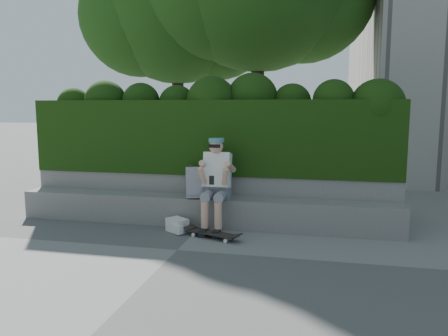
% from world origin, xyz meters
% --- Properties ---
extents(ground, '(80.00, 80.00, 0.00)m').
position_xyz_m(ground, '(0.00, 0.00, 0.00)').
color(ground, slate).
rests_on(ground, ground).
extents(bench_ledge, '(6.00, 0.45, 0.45)m').
position_xyz_m(bench_ledge, '(0.00, 1.25, 0.23)').
color(bench_ledge, gray).
rests_on(bench_ledge, ground).
extents(planter_wall, '(6.00, 0.50, 0.75)m').
position_xyz_m(planter_wall, '(0.00, 1.73, 0.38)').
color(planter_wall, gray).
rests_on(planter_wall, ground).
extents(hedge, '(6.00, 1.00, 1.20)m').
position_xyz_m(hedge, '(0.00, 1.95, 1.35)').
color(hedge, black).
rests_on(hedge, planter_wall).
extents(tree_right, '(4.24, 4.24, 6.71)m').
position_xyz_m(tree_right, '(-2.13, 6.50, 4.58)').
color(tree_right, black).
rests_on(tree_right, ground).
extents(person, '(0.40, 0.76, 1.38)m').
position_xyz_m(person, '(0.27, 1.07, 0.75)').
color(person, gray).
rests_on(person, ground).
extents(skateboard, '(0.80, 0.45, 0.08)m').
position_xyz_m(skateboard, '(0.32, 0.60, 0.07)').
color(skateboard, black).
rests_on(skateboard, ground).
extents(backpack_plaid, '(0.36, 0.27, 0.48)m').
position_xyz_m(backpack_plaid, '(-0.06, 1.15, 0.69)').
color(backpack_plaid, '#AEAFB3').
rests_on(backpack_plaid, bench_ledge).
extents(backpack_ground, '(0.37, 0.35, 0.20)m').
position_xyz_m(backpack_ground, '(-0.27, 0.81, 0.10)').
color(backpack_ground, white).
rests_on(backpack_ground, ground).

